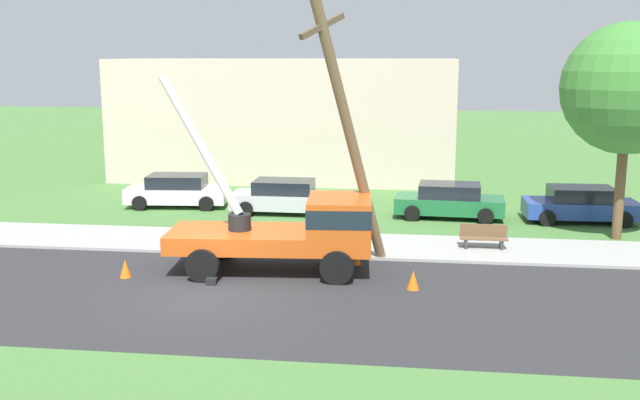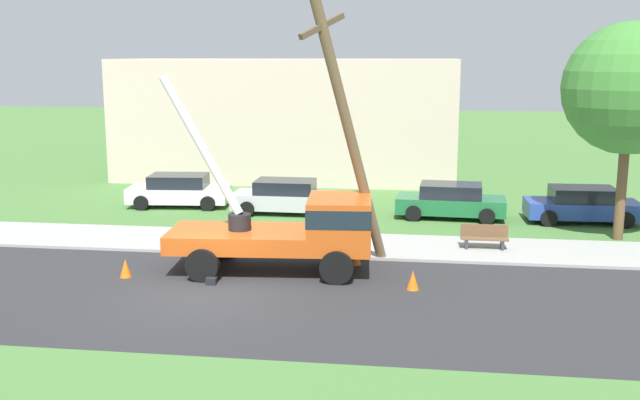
{
  "view_description": "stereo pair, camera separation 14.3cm",
  "coord_description": "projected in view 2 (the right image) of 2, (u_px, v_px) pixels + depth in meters",
  "views": [
    {
      "loc": [
        5.65,
        -19.08,
        6.59
      ],
      "look_at": [
        2.82,
        2.75,
        2.25
      ],
      "focal_mm": 41.33,
      "sensor_mm": 36.0,
      "label": 1
    },
    {
      "loc": [
        5.79,
        -19.06,
        6.59
      ],
      "look_at": [
        2.82,
        2.75,
        2.25
      ],
      "focal_mm": 41.33,
      "sensor_mm": 36.0,
      "label": 2
    }
  ],
  "objects": [
    {
      "name": "ground_plane",
      "position": [
        285.0,
        208.0,
        32.23
      ],
      "size": [
        120.0,
        120.0,
        0.0
      ],
      "primitive_type": "plane",
      "color": "#477538"
    },
    {
      "name": "road_asphalt",
      "position": [
        207.0,
        295.0,
        20.57
      ],
      "size": [
        80.0,
        8.31,
        0.01
      ],
      "primitive_type": "cube",
      "color": "#2B2B2D",
      "rests_on": "ground"
    },
    {
      "name": "sidewalk_strip",
      "position": [
        253.0,
        242.0,
        26.21
      ],
      "size": [
        80.0,
        3.32,
        0.1
      ],
      "primitive_type": "cube",
      "color": "#9E9E99",
      "rests_on": "ground"
    },
    {
      "name": "utility_truck",
      "position": [
        297.0,
        227.0,
        22.58
      ],
      "size": [
        6.93,
        3.23,
        5.98
      ],
      "color": "#C65119",
      "rests_on": "ground"
    },
    {
      "name": "leaning_utility_pole",
      "position": [
        349.0,
        130.0,
        22.22
      ],
      "size": [
        2.5,
        3.21,
        8.52
      ],
      "color": "brown",
      "rests_on": "ground"
    },
    {
      "name": "traffic_cone_ahead",
      "position": [
        413.0,
        280.0,
        21.01
      ],
      "size": [
        0.36,
        0.36,
        0.56
      ],
      "primitive_type": "cone",
      "color": "orange",
      "rests_on": "ground"
    },
    {
      "name": "traffic_cone_behind",
      "position": [
        126.0,
        268.0,
        22.2
      ],
      "size": [
        0.36,
        0.36,
        0.56
      ],
      "primitive_type": "cone",
      "color": "orange",
      "rests_on": "ground"
    },
    {
      "name": "traffic_cone_curbside",
      "position": [
        356.0,
        256.0,
        23.52
      ],
      "size": [
        0.36,
        0.36,
        0.56
      ],
      "primitive_type": "cone",
      "color": "orange",
      "rests_on": "ground"
    },
    {
      "name": "parked_sedan_white",
      "position": [
        179.0,
        191.0,
        32.53
      ],
      "size": [
        4.55,
        2.28,
        1.42
      ],
      "color": "silver",
      "rests_on": "ground"
    },
    {
      "name": "parked_sedan_silver",
      "position": [
        285.0,
        197.0,
        31.12
      ],
      "size": [
        4.41,
        2.04,
        1.42
      ],
      "color": "#B7B7BF",
      "rests_on": "ground"
    },
    {
      "name": "parked_sedan_green",
      "position": [
        451.0,
        201.0,
        30.21
      ],
      "size": [
        4.5,
        2.19,
        1.42
      ],
      "color": "#1E6638",
      "rests_on": "ground"
    },
    {
      "name": "parked_sedan_blue",
      "position": [
        582.0,
        205.0,
        29.42
      ],
      "size": [
        4.45,
        2.1,
        1.42
      ],
      "color": "#263F99",
      "rests_on": "ground"
    },
    {
      "name": "park_bench",
      "position": [
        484.0,
        238.0,
        25.13
      ],
      "size": [
        1.6,
        0.45,
        0.9
      ],
      "color": "brown",
      "rests_on": "ground"
    },
    {
      "name": "roadside_tree_near",
      "position": [
        629.0,
        89.0,
        25.76
      ],
      "size": [
        4.65,
        4.65,
        7.78
      ],
      "color": "brown",
      "rests_on": "ground"
    },
    {
      "name": "lowrise_building_backdrop",
      "position": [
        287.0,
        119.0,
        39.72
      ],
      "size": [
        18.0,
        6.0,
        6.4
      ],
      "primitive_type": "cube",
      "color": "beige",
      "rests_on": "ground"
    }
  ]
}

